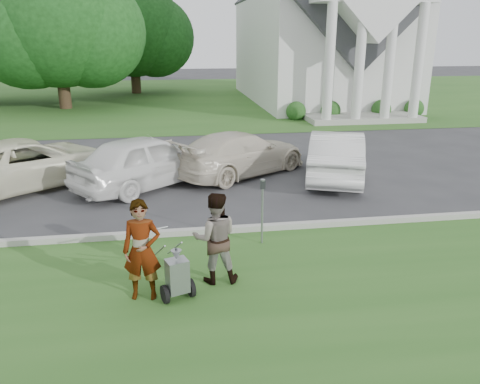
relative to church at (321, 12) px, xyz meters
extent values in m
plane|color=#333335|center=(-9.00, -23.11, -5.94)|extent=(120.00, 120.00, 0.00)
cube|color=#2B581E|center=(-9.00, -26.11, -5.93)|extent=(80.00, 7.00, 0.01)
cube|color=#2B581E|center=(-9.00, 3.89, -5.93)|extent=(80.00, 30.00, 0.01)
cube|color=#9E9E93|center=(-9.00, -22.56, -5.86)|extent=(80.00, 0.18, 0.15)
cube|color=white|center=(0.00, 0.89, -2.44)|extent=(9.00, 16.00, 7.00)
cube|color=#9E9E93|center=(0.00, -8.31, -5.79)|extent=(6.20, 2.60, 0.30)
cylinder|color=white|center=(-2.40, -9.31, -2.94)|extent=(0.50, 0.50, 6.00)
cylinder|color=white|center=(-0.80, -9.31, -2.94)|extent=(0.50, 0.50, 6.00)
cylinder|color=white|center=(0.80, -9.31, -2.94)|extent=(0.50, 0.50, 6.00)
cylinder|color=white|center=(2.40, -9.31, -2.94)|extent=(0.50, 0.50, 6.00)
sphere|color=#1E4C19|center=(-3.50, -7.41, -5.49)|extent=(1.10, 1.10, 1.10)
sphere|color=#1E4C19|center=(-1.50, -7.41, -5.49)|extent=(1.10, 1.10, 1.10)
sphere|color=#1E4C19|center=(1.50, -7.41, -5.49)|extent=(1.10, 1.10, 1.10)
sphere|color=#1E4C19|center=(3.50, -7.41, -5.49)|extent=(1.10, 1.10, 1.10)
cylinder|color=#332316|center=(-17.00, -1.11, -4.34)|extent=(0.76, 0.76, 3.20)
sphere|color=#143E13|center=(-17.00, -1.11, -0.43)|extent=(8.40, 8.40, 8.40)
sphere|color=#143E13|center=(-15.11, -0.81, -1.27)|extent=(6.89, 6.89, 6.89)
sphere|color=#143E13|center=(-18.68, -1.41, -1.06)|extent=(7.22, 7.22, 7.22)
sphere|color=#143E13|center=(-20.93, 2.19, -0.73)|extent=(7.54, 7.54, 7.54)
cylinder|color=#332316|center=(-13.00, 6.89, -4.44)|extent=(0.76, 0.76, 3.00)
sphere|color=#143E13|center=(-13.00, 6.89, -0.85)|extent=(7.60, 7.60, 7.60)
sphere|color=#143E13|center=(-11.29, 7.19, -1.61)|extent=(6.23, 6.23, 6.23)
sphere|color=#143E13|center=(-14.52, 6.59, -1.42)|extent=(6.54, 6.54, 6.54)
cylinder|color=black|center=(-10.70, -25.43, -5.78)|extent=(0.18, 0.33, 0.33)
cylinder|color=black|center=(-10.24, -25.27, -5.78)|extent=(0.18, 0.33, 0.33)
cylinder|color=#2D2D33|center=(-10.47, -25.35, -5.78)|extent=(0.53, 0.22, 0.04)
cube|color=gray|center=(-10.47, -25.35, -5.48)|extent=(0.44, 0.40, 0.60)
cone|color=gray|center=(-10.47, -25.35, -5.08)|extent=(0.24, 0.24, 0.17)
cylinder|color=#2D2D33|center=(-10.47, -25.35, -4.99)|extent=(0.04, 0.04, 0.07)
cylinder|color=gray|center=(-10.79, -24.90, -5.21)|extent=(0.29, 0.77, 0.58)
cylinder|color=gray|center=(-10.50, -24.80, -5.21)|extent=(0.29, 0.77, 0.58)
cylinder|color=gray|center=(-10.77, -24.48, -4.93)|extent=(0.34, 0.14, 0.03)
imported|color=#999999|center=(-11.05, -25.20, -5.04)|extent=(0.70, 0.50, 1.81)
imported|color=#999999|center=(-9.75, -24.80, -5.07)|extent=(0.87, 0.69, 1.74)
cylinder|color=gray|center=(-8.57, -23.28, -5.29)|extent=(0.05, 0.05, 1.30)
cube|color=#2D2D33|center=(-8.57, -23.28, -4.55)|extent=(0.11, 0.08, 0.19)
cylinder|color=gray|center=(-8.57, -23.28, -4.46)|extent=(0.10, 0.10, 0.03)
imported|color=#ECE9C8|center=(-14.76, -18.07, -5.20)|extent=(5.73, 5.16, 1.48)
imported|color=white|center=(-11.20, -18.58, -5.13)|extent=(4.89, 4.46, 1.62)
imported|color=beige|center=(-8.20, -17.71, -5.23)|extent=(5.19, 4.41, 1.43)
imported|color=silver|center=(-5.20, -18.58, -5.17)|extent=(3.14, 4.94, 1.54)
camera|label=1|loc=(-10.48, -32.64, -1.55)|focal=35.00mm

